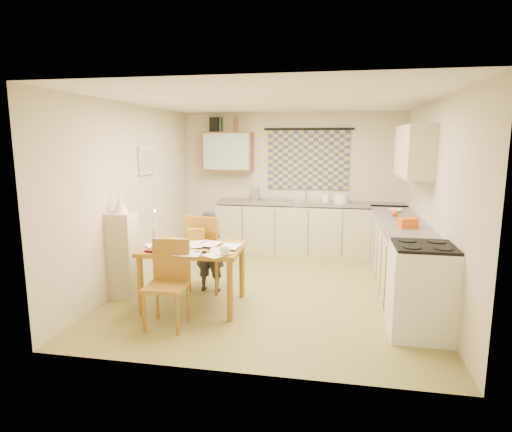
% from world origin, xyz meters
% --- Properties ---
extents(floor, '(4.00, 4.50, 0.02)m').
position_xyz_m(floor, '(0.00, 0.00, -0.01)').
color(floor, olive).
rests_on(floor, ground).
extents(ceiling, '(4.00, 4.50, 0.02)m').
position_xyz_m(ceiling, '(0.00, 0.00, 2.51)').
color(ceiling, white).
rests_on(ceiling, floor).
extents(wall_back, '(4.00, 0.02, 2.50)m').
position_xyz_m(wall_back, '(0.00, 2.26, 1.25)').
color(wall_back, beige).
rests_on(wall_back, floor).
extents(wall_front, '(4.00, 0.02, 2.50)m').
position_xyz_m(wall_front, '(0.00, -2.26, 1.25)').
color(wall_front, beige).
rests_on(wall_front, floor).
extents(wall_left, '(0.02, 4.50, 2.50)m').
position_xyz_m(wall_left, '(-2.01, 0.00, 1.25)').
color(wall_left, beige).
rests_on(wall_left, floor).
extents(wall_right, '(0.02, 4.50, 2.50)m').
position_xyz_m(wall_right, '(2.01, 0.00, 1.25)').
color(wall_right, beige).
rests_on(wall_right, floor).
extents(window_blind, '(1.45, 0.03, 1.05)m').
position_xyz_m(window_blind, '(0.30, 2.22, 1.65)').
color(window_blind, navy).
rests_on(window_blind, wall_back).
extents(curtain_rod, '(1.60, 0.04, 0.04)m').
position_xyz_m(curtain_rod, '(0.30, 2.20, 2.20)').
color(curtain_rod, black).
rests_on(curtain_rod, wall_back).
extents(wall_cabinet, '(0.90, 0.34, 0.70)m').
position_xyz_m(wall_cabinet, '(-1.15, 2.08, 1.80)').
color(wall_cabinet, brown).
rests_on(wall_cabinet, wall_back).
extents(wall_cabinet_glass, '(0.84, 0.02, 0.64)m').
position_xyz_m(wall_cabinet_glass, '(-1.15, 1.91, 1.80)').
color(wall_cabinet_glass, '#99B2A5').
rests_on(wall_cabinet_glass, wall_back).
extents(upper_cabinet_right, '(0.34, 1.30, 0.70)m').
position_xyz_m(upper_cabinet_right, '(1.83, 0.55, 1.85)').
color(upper_cabinet_right, tan).
rests_on(upper_cabinet_right, wall_right).
extents(framed_print, '(0.04, 0.50, 0.40)m').
position_xyz_m(framed_print, '(-1.97, 0.40, 1.70)').
color(framed_print, beige).
rests_on(framed_print, wall_left).
extents(print_canvas, '(0.01, 0.42, 0.32)m').
position_xyz_m(print_canvas, '(-1.95, 0.40, 1.70)').
color(print_canvas, beige).
rests_on(print_canvas, wall_left).
extents(counter_back, '(3.30, 0.62, 0.92)m').
position_xyz_m(counter_back, '(0.36, 1.95, 0.45)').
color(counter_back, tan).
rests_on(counter_back, floor).
extents(counter_right, '(0.62, 2.95, 0.92)m').
position_xyz_m(counter_right, '(1.70, 0.35, 0.45)').
color(counter_right, tan).
rests_on(counter_right, floor).
extents(stove, '(0.62, 0.62, 0.96)m').
position_xyz_m(stove, '(1.70, -1.17, 0.48)').
color(stove, white).
rests_on(stove, floor).
extents(sink, '(0.64, 0.57, 0.10)m').
position_xyz_m(sink, '(0.33, 1.95, 0.88)').
color(sink, silver).
rests_on(sink, counter_back).
extents(tap, '(0.04, 0.04, 0.28)m').
position_xyz_m(tap, '(0.28, 2.13, 1.06)').
color(tap, silver).
rests_on(tap, counter_back).
extents(dish_rack, '(0.40, 0.36, 0.06)m').
position_xyz_m(dish_rack, '(-0.24, 1.95, 0.95)').
color(dish_rack, silver).
rests_on(dish_rack, counter_back).
extents(kettle, '(0.24, 0.24, 0.24)m').
position_xyz_m(kettle, '(-0.62, 1.95, 1.04)').
color(kettle, silver).
rests_on(kettle, counter_back).
extents(mixing_bowl, '(0.30, 0.30, 0.16)m').
position_xyz_m(mixing_bowl, '(0.90, 1.95, 1.00)').
color(mixing_bowl, white).
rests_on(mixing_bowl, counter_back).
extents(soap_bottle, '(0.16, 0.16, 0.20)m').
position_xyz_m(soap_bottle, '(0.65, 2.00, 1.02)').
color(soap_bottle, white).
rests_on(soap_bottle, counter_back).
extents(bowl, '(0.28, 0.28, 0.05)m').
position_xyz_m(bowl, '(1.70, 1.10, 0.95)').
color(bowl, white).
rests_on(bowl, counter_right).
extents(orange_bag, '(0.26, 0.22, 0.12)m').
position_xyz_m(orange_bag, '(1.70, -0.10, 0.98)').
color(orange_bag, '#C75110').
rests_on(orange_bag, counter_right).
extents(fruit_orange, '(0.10, 0.10, 0.10)m').
position_xyz_m(fruit_orange, '(1.65, 0.72, 0.97)').
color(fruit_orange, '#C75110').
rests_on(fruit_orange, counter_right).
extents(speaker, '(0.21, 0.24, 0.26)m').
position_xyz_m(speaker, '(-1.37, 2.08, 2.28)').
color(speaker, black).
rests_on(speaker, wall_cabinet).
extents(bottle_green, '(0.09, 0.09, 0.26)m').
position_xyz_m(bottle_green, '(-1.30, 2.08, 2.28)').
color(bottle_green, '#195926').
rests_on(bottle_green, wall_cabinet).
extents(bottle_brown, '(0.08, 0.08, 0.26)m').
position_xyz_m(bottle_brown, '(-1.00, 2.08, 2.28)').
color(bottle_brown, brown).
rests_on(bottle_brown, wall_cabinet).
extents(dining_table, '(1.20, 0.93, 0.75)m').
position_xyz_m(dining_table, '(-0.85, -0.84, 0.38)').
color(dining_table, brown).
rests_on(dining_table, floor).
extents(chair_far, '(0.55, 0.55, 1.04)m').
position_xyz_m(chair_far, '(-0.85, -0.24, 0.32)').
color(chair_far, brown).
rests_on(chair_far, floor).
extents(chair_near, '(0.44, 0.44, 0.93)m').
position_xyz_m(chair_near, '(-0.95, -1.45, 0.29)').
color(chair_near, brown).
rests_on(chair_near, floor).
extents(person, '(0.41, 0.28, 1.10)m').
position_xyz_m(person, '(-0.82, -0.29, 0.55)').
color(person, black).
rests_on(person, floor).
extents(shelf_stand, '(0.32, 0.30, 1.10)m').
position_xyz_m(shelf_stand, '(-1.84, -0.71, 0.55)').
color(shelf_stand, tan).
rests_on(shelf_stand, floor).
extents(lampshade, '(0.20, 0.20, 0.22)m').
position_xyz_m(lampshade, '(-1.84, -0.71, 1.21)').
color(lampshade, beige).
rests_on(lampshade, shelf_stand).
extents(letter_rack, '(0.24, 0.16, 0.16)m').
position_xyz_m(letter_rack, '(-0.90, -0.59, 0.83)').
color(letter_rack, brown).
rests_on(letter_rack, dining_table).
extents(mug, '(0.18, 0.18, 0.09)m').
position_xyz_m(mug, '(-0.38, -1.17, 0.80)').
color(mug, white).
rests_on(mug, dining_table).
extents(magazine, '(0.22, 0.29, 0.03)m').
position_xyz_m(magazine, '(-1.30, -1.09, 0.76)').
color(magazine, maroon).
rests_on(magazine, dining_table).
extents(book, '(0.32, 0.34, 0.02)m').
position_xyz_m(book, '(-1.28, -0.97, 0.76)').
color(book, '#C75110').
rests_on(book, dining_table).
extents(orange_box, '(0.13, 0.09, 0.04)m').
position_xyz_m(orange_box, '(-1.14, -1.15, 0.77)').
color(orange_box, '#C75110').
rests_on(orange_box, dining_table).
extents(eyeglasses, '(0.14, 0.08, 0.02)m').
position_xyz_m(eyeglasses, '(-0.67, -1.12, 0.76)').
color(eyeglasses, black).
rests_on(eyeglasses, dining_table).
extents(candle_holder, '(0.07, 0.07, 0.18)m').
position_xyz_m(candle_holder, '(-1.36, -0.80, 0.84)').
color(candle_holder, silver).
rests_on(candle_holder, dining_table).
extents(candle, '(0.03, 0.03, 0.22)m').
position_xyz_m(candle, '(-1.34, -0.82, 1.04)').
color(candle, white).
rests_on(candle, dining_table).
extents(candle_flame, '(0.02, 0.02, 0.02)m').
position_xyz_m(candle_flame, '(-1.34, -0.80, 1.16)').
color(candle_flame, '#FFCC66').
rests_on(candle_flame, dining_table).
extents(papers, '(1.16, 0.89, 0.03)m').
position_xyz_m(papers, '(-0.90, -0.89, 0.76)').
color(papers, white).
rests_on(papers, dining_table).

